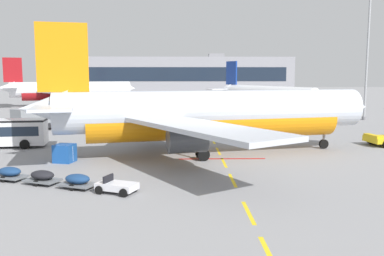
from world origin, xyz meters
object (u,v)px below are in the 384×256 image
at_px(baggage_train, 60,179).
at_px(uld_cargo_container, 65,153).
at_px(airliner_mid_left, 70,90).
at_px(airliner_far_center, 264,95).
at_px(airliner_foreground, 210,114).
at_px(apron_light_mast_far, 369,20).
at_px(catering_truck, 36,119).

xyz_separation_m(baggage_train, uld_cargo_container, (-1.89, 8.06, 0.27)).
relative_size(airliner_mid_left, airliner_far_center, 1.12).
relative_size(airliner_foreground, apron_light_mast_far, 1.28).
bearing_deg(uld_cargo_container, baggage_train, -76.79).
distance_m(catering_truck, apron_light_mast_far, 54.90).
relative_size(baggage_train, uld_cargo_container, 5.88).
bearing_deg(airliner_mid_left, catering_truck, -80.77).
bearing_deg(airliner_foreground, baggage_train, -134.48).
distance_m(airliner_mid_left, catering_truck, 47.42).
distance_m(baggage_train, uld_cargo_container, 8.28).
bearing_deg(apron_light_mast_far, airliner_foreground, -133.65).
bearing_deg(airliner_mid_left, airliner_foreground, -64.76).
bearing_deg(baggage_train, airliner_mid_left, 104.17).
bearing_deg(apron_light_mast_far, airliner_far_center, 134.32).
bearing_deg(airliner_far_center, airliner_foreground, -107.77).
bearing_deg(catering_truck, airliner_foreground, -37.76).
bearing_deg(airliner_mid_left, uld_cargo_container, -75.71).
height_order(airliner_mid_left, apron_light_mast_far, apron_light_mast_far).
bearing_deg(airliner_far_center, uld_cargo_container, -119.74).
bearing_deg(uld_cargo_container, airliner_foreground, 14.41).
xyz_separation_m(airliner_foreground, uld_cargo_container, (-13.11, -3.37, -3.15)).
xyz_separation_m(airliner_mid_left, apron_light_mast_far, (58.95, -34.41, 12.87)).
bearing_deg(apron_light_mast_far, catering_truck, -166.48).
height_order(airliner_foreground, airliner_far_center, airliner_foreground).
distance_m(airliner_foreground, airliner_mid_left, 71.18).
bearing_deg(baggage_train, airliner_foreground, 45.52).
height_order(airliner_mid_left, catering_truck, airliner_mid_left).
relative_size(airliner_foreground, uld_cargo_container, 18.06).
bearing_deg(catering_truck, uld_cargo_container, -65.31).
relative_size(airliner_mid_left, catering_truck, 4.56).
relative_size(catering_truck, baggage_train, 0.63).
xyz_separation_m(airliner_far_center, uld_cargo_container, (-27.40, -47.97, -2.67)).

